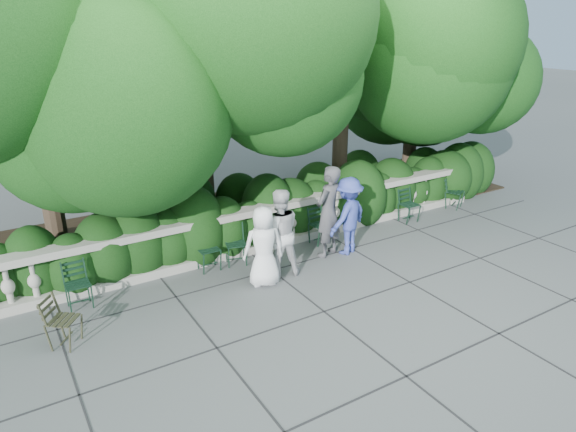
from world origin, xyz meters
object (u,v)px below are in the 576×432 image
chair_e (412,223)px  person_older_blue (348,216)px  chair_f (458,209)px  chair_weathered (76,346)px  person_woman_grey (328,212)px  chair_d (324,245)px  chair_b (212,272)px  person_businessman (264,246)px  person_casual_man (279,233)px  chair_c (238,267)px  chair_a (83,311)px

chair_e → person_older_blue: (-2.39, -0.47, 0.83)m
chair_f → chair_weathered: bearing=161.2°
chair_weathered → person_woman_grey: bearing=-44.9°
chair_d → chair_b: bearing=173.5°
person_businessman → person_older_blue: 2.21m
chair_f → chair_d: bearing=155.4°
chair_d → person_casual_man: bearing=-161.9°
person_woman_grey → person_businessman: bearing=-9.2°
person_casual_man → person_older_blue: size_ratio=1.05×
chair_e → person_older_blue: size_ratio=0.50×
chair_c → person_casual_man: size_ratio=0.48×
chair_a → person_businessman: size_ratio=0.54×
chair_weathered → person_casual_man: bearing=-45.7°
chair_c → person_woman_grey: (1.88, -0.46, 0.97)m
person_businessman → person_older_blue: size_ratio=0.93×
chair_weathered → person_businessman: (3.42, 0.21, 0.78)m
chair_d → chair_e: same height
chair_b → chair_weathered: (-2.77, -1.15, 0.00)m
chair_b → person_older_blue: (2.84, -0.63, 0.83)m
chair_c → person_woman_grey: bearing=2.4°
chair_weathered → person_casual_man: (3.88, 0.43, 0.87)m
person_businessman → person_woman_grey: 1.83m
person_woman_grey → person_older_blue: bearing=140.8°
chair_weathered → person_casual_man: size_ratio=0.48×
chair_c → person_woman_grey: person_woman_grey is taller
chair_f → chair_a: bearing=155.4°
chair_e → person_casual_man: size_ratio=0.48×
chair_c → person_casual_man: person_casual_man is taller
person_casual_man → person_older_blue: person_casual_man is taller
chair_c → person_woman_grey: size_ratio=0.43×
person_older_blue → chair_f: bearing=169.5°
chair_f → person_casual_man: 6.01m
chair_c → person_older_blue: size_ratio=0.50×
chair_a → person_older_blue: 5.40m
person_businessman → person_older_blue: (2.18, 0.31, 0.06)m
chair_a → chair_e: (7.70, -0.01, 0.00)m
chair_e → chair_weathered: size_ratio=1.00×
chair_b → chair_c: same height
chair_e → chair_b: bearing=178.1°
chair_a → person_woman_grey: bearing=-4.6°
chair_a → person_casual_man: bearing=-9.5°
chair_b → person_businessman: (0.65, -0.94, 0.78)m
chair_weathered → person_casual_man: person_casual_man is taller
chair_b → chair_c: 0.54m
chair_d → person_businessman: person_businessman is taller
chair_a → chair_f: size_ratio=1.00×
chair_e → person_woman_grey: (-2.81, -0.35, 0.97)m
chair_e → chair_f: 1.79m
chair_a → chair_e: same height
chair_b → person_older_blue: person_older_blue is taller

